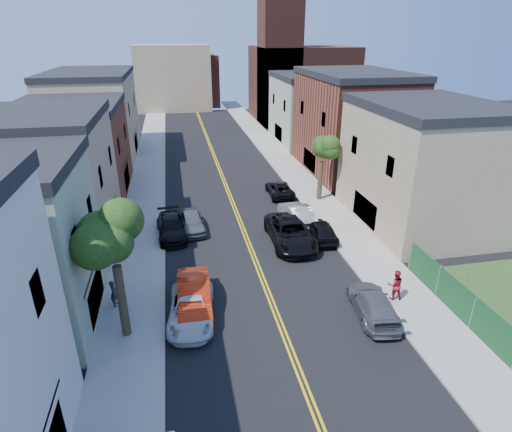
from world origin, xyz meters
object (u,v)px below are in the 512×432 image
white_pickup (191,309)px  black_car_right (320,230)px  black_suv_lane (290,233)px  pedestrian_left (114,293)px  red_sedan (194,296)px  black_car_left (171,227)px  grey_car_left (192,222)px  grey_car_right (373,304)px  dark_car_right_far (280,189)px  pedestrian_right (395,285)px  silver_car_right (297,214)px

white_pickup → black_car_right: size_ratio=1.17×
black_suv_lane → pedestrian_left: bearing=-153.3°
pedestrian_left → red_sedan: bearing=-105.9°
black_car_right → black_car_left: bearing=-12.3°
pedestrian_left → black_car_right: bearing=-70.6°
red_sedan → grey_car_left: bearing=88.8°
grey_car_right → black_car_left: bearing=-40.9°
pedestrian_left → grey_car_right: bearing=-107.3°
white_pickup → grey_car_right: 9.84m
black_car_left → dark_car_right_far: bearing=29.8°
black_car_right → pedestrian_right: pedestrian_right is taller
red_sedan → black_suv_lane: 9.89m
grey_car_right → pedestrian_left: pedestrian_left is taller
dark_car_right_far → pedestrian_right: 17.86m
silver_car_right → black_car_right: bearing=104.5°
black_car_right → dark_car_right_far: 9.38m
white_pickup → grey_car_left: (0.70, 11.14, 0.03)m
silver_car_right → black_suv_lane: (-1.45, -3.23, 0.05)m
grey_car_left → black_car_right: (9.30, -3.29, 0.00)m
pedestrian_right → red_sedan: bearing=4.0°
red_sedan → black_car_left: red_sedan is taller
red_sedan → grey_car_left: size_ratio=1.19×
pedestrian_left → white_pickup: bearing=-118.4°
grey_car_left → black_suv_lane: size_ratio=0.68×
silver_car_right → black_car_left: bearing=-1.7°
grey_car_left → pedestrian_right: (10.81, -11.65, 0.34)m
silver_car_right → pedestrian_right: bearing=98.8°
red_sedan → dark_car_right_far: 18.57m
grey_car_left → grey_car_right: (9.03, -12.65, -0.04)m
white_pickup → pedestrian_right: size_ratio=2.75×
grey_car_right → pedestrian_right: pedestrian_right is taller
white_pickup → silver_car_right: bearing=55.5°
black_car_left → pedestrian_left: 9.13m
grey_car_right → dark_car_right_far: grey_car_right is taller
dark_car_right_far → black_suv_lane: size_ratio=0.73×
black_car_right → black_suv_lane: 2.43m
red_sedan → silver_car_right: red_sedan is taller
dark_car_right_far → black_suv_lane: (-1.64, -9.64, 0.23)m
red_sedan → black_suv_lane: size_ratio=0.82×
white_pickup → pedestrian_right: 11.52m
red_sedan → black_car_right: (9.76, 6.89, -0.11)m
black_car_left → dark_car_right_far: black_car_left is taller
black_car_right → black_suv_lane: bearing=8.1°
grey_car_right → silver_car_right: (-0.69, 12.30, 0.13)m
black_car_right → dark_car_right_far: bearing=-84.1°
grey_car_left → black_car_right: bearing=-23.3°
dark_car_right_far → white_pickup: bearing=63.0°
grey_car_right → silver_car_right: bearing=-79.3°
white_pickup → grey_car_left: bearing=91.9°
black_suv_lane → pedestrian_left: size_ratio=3.96×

